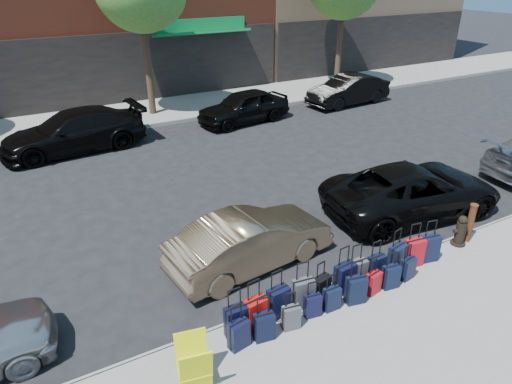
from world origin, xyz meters
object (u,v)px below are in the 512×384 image
suitcase_front_5 (344,278)px  bollard (470,222)px  display_rack (194,365)px  car_far_1 (74,131)px  car_near_1 (251,241)px  car_far_3 (348,90)px  car_near_2 (413,190)px  car_far_2 (244,107)px  fire_hydrant (460,231)px

suitcase_front_5 → bollard: suitcase_front_5 is taller
display_rack → car_far_1: size_ratio=0.18×
display_rack → car_near_1: (2.46, 2.69, 0.04)m
car_far_3 → display_rack: bearing=-51.4°
bollard → car_near_2: (0.05, 1.90, 0.03)m
bollard → display_rack: bollard is taller
car_far_1 → car_far_3: car_far_1 is taller
car_far_2 → car_far_3: (5.86, 0.10, 0.01)m
suitcase_front_5 → car_far_3: (9.52, 11.58, 0.23)m
bollard → car_near_1: (-5.03, 1.88, -0.02)m
car_near_1 → car_far_3: 14.35m
car_near_1 → car_near_2: 5.08m
car_far_1 → car_far_2: (7.06, -0.02, -0.04)m
suitcase_front_5 → bollard: (3.90, 0.08, 0.18)m
suitcase_front_5 → car_near_1: bearing=114.0°
bollard → display_rack: bearing=-173.8°
bollard → car_far_2: 11.41m
car_far_2 → suitcase_front_5: bearing=-25.1°
car_near_1 → display_rack: bearing=131.0°
fire_hydrant → car_near_2: (0.37, 1.91, 0.19)m
display_rack → car_far_3: size_ratio=0.21×
display_rack → car_far_1: (0.20, 12.23, 0.14)m
car_near_1 → car_far_1: (-2.27, 9.54, 0.11)m
car_near_2 → car_far_3: (5.57, 9.60, 0.02)m
suitcase_front_5 → car_far_3: 14.99m
display_rack → car_near_2: 8.01m
car_far_2 → car_far_3: 5.86m
car_far_3 → suitcase_front_5: bearing=-44.0°
car_near_2 → bollard: bearing=-174.4°
display_rack → car_near_2: (7.54, 2.71, 0.09)m
fire_hydrant → car_far_1: bearing=134.9°
car_near_1 → suitcase_front_5: bearing=-156.5°
bollard → car_far_2: car_far_2 is taller
bollard → display_rack: (-7.49, -0.81, -0.06)m
bollard → car_near_1: size_ratio=0.26×
car_far_3 → car_far_2: bearing=-93.6°
suitcase_front_5 → car_near_2: car_near_2 is taller
suitcase_front_5 → car_far_3: size_ratio=0.25×
bollard → display_rack: 7.54m
display_rack → car_near_1: bearing=58.8°
suitcase_front_5 → display_rack: bearing=-174.5°
suitcase_front_5 → car_far_1: bearing=100.5°
fire_hydrant → car_near_1: (-4.71, 1.89, 0.13)m
fire_hydrant → car_far_1: car_far_1 is taller
suitcase_front_5 → car_near_1: size_ratio=0.27×
car_far_2 → car_far_1: bearing=-97.6°
suitcase_front_5 → car_far_1: size_ratio=0.21×
car_far_1 → car_far_3: bearing=85.4°
car_far_1 → car_far_3: (12.91, 0.08, -0.04)m
fire_hydrant → display_rack: display_rack is taller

